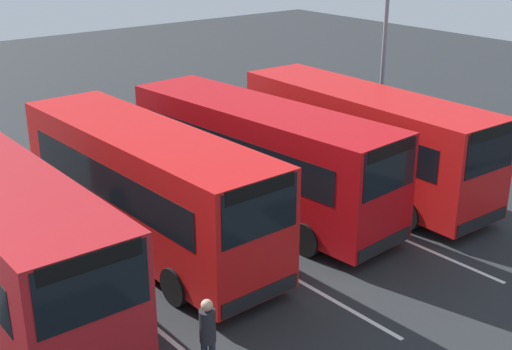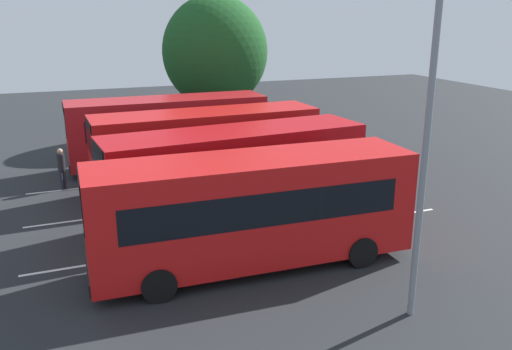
% 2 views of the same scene
% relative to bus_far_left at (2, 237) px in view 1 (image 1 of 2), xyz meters
% --- Properties ---
extents(ground_plane, '(70.74, 70.74, 0.00)m').
position_rel_bus_far_left_xyz_m(ground_plane, '(-0.80, 5.95, -1.81)').
color(ground_plane, '#232628').
extents(bus_far_left, '(9.40, 2.57, 3.31)m').
position_rel_bus_far_left_xyz_m(bus_far_left, '(0.00, 0.00, 0.00)').
color(bus_far_left, '#AD191E').
rests_on(bus_far_left, ground).
extents(bus_center_left, '(9.46, 2.77, 3.31)m').
position_rel_bus_far_left_xyz_m(bus_center_left, '(-0.75, 4.11, 0.00)').
color(bus_center_left, red).
rests_on(bus_center_left, ground).
extents(bus_center_right, '(9.55, 3.18, 3.31)m').
position_rel_bus_far_left_xyz_m(bus_center_right, '(-0.72, 7.99, 0.00)').
color(bus_center_right, '#B70C11').
rests_on(bus_center_right, ground).
extents(bus_far_right, '(9.44, 2.70, 3.31)m').
position_rel_bus_far_left_xyz_m(bus_far_right, '(0.01, 11.68, 0.00)').
color(bus_far_right, red).
rests_on(bus_far_right, ground).
extents(pedestrian, '(0.45, 0.45, 1.78)m').
position_rel_bus_far_left_xyz_m(pedestrian, '(5.00, 2.07, -0.75)').
color(pedestrian, '#232833').
rests_on(pedestrian, ground).
extents(street_lamp, '(0.70, 2.65, 8.29)m').
position_rel_bus_far_left_xyz_m(street_lamp, '(-2.71, 15.34, 2.95)').
color(street_lamp, gray).
rests_on(street_lamp, ground).
extents(lane_stripe_outer_left, '(14.61, 0.38, 0.01)m').
position_rel_bus_far_left_xyz_m(lane_stripe_outer_left, '(-0.80, 2.09, -1.81)').
color(lane_stripe_outer_left, silver).
rests_on(lane_stripe_outer_left, ground).
extents(lane_stripe_inner_left, '(14.61, 0.38, 0.01)m').
position_rel_bus_far_left_xyz_m(lane_stripe_inner_left, '(-0.80, 5.95, -1.81)').
color(lane_stripe_inner_left, silver).
rests_on(lane_stripe_inner_left, ground).
extents(lane_stripe_inner_right, '(14.61, 0.38, 0.01)m').
position_rel_bus_far_left_xyz_m(lane_stripe_inner_right, '(-0.80, 9.81, -1.81)').
color(lane_stripe_inner_right, silver).
rests_on(lane_stripe_inner_right, ground).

